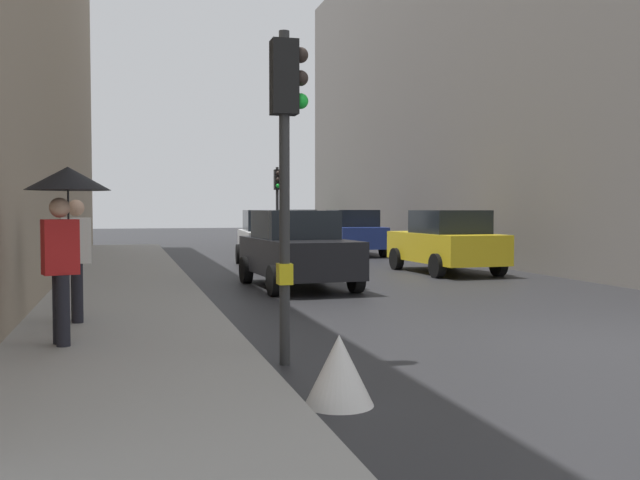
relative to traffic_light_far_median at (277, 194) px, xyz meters
name	(u,v)px	position (x,y,z in m)	size (l,w,h in m)	color
ground_plane	(617,346)	(0.15, -21.06, -2.44)	(120.00, 120.00, 0.00)	#28282B
sidewalk_kerb	(126,299)	(-6.09, -15.06, -2.36)	(2.94, 40.00, 0.16)	gray
building_facade_right	(559,85)	(10.91, -3.46, 4.37)	(12.00, 31.80, 13.60)	slate
traffic_light_far_median	(277,194)	(0.00, 0.00, 0.00)	(0.24, 0.43, 3.53)	#2D2D2D
traffic_light_near_left	(286,136)	(-4.30, -21.04, 0.19)	(0.43, 0.24, 3.80)	#2D2D2D
car_green_estate	(297,226)	(2.68, 7.79, -1.56)	(2.07, 4.23, 1.76)	#2D6038
car_white_compact	(272,238)	(-1.69, -7.16, -1.56)	(2.26, 4.32, 1.76)	silver
car_yellow_taxi	(446,242)	(2.59, -10.67, -1.56)	(2.11, 4.25, 1.76)	yellow
car_dark_suv	(297,249)	(-2.31, -13.19, -1.56)	(2.20, 4.29, 1.76)	black
car_blue_van	(351,233)	(2.38, -2.61, -1.56)	(2.14, 4.26, 1.76)	navy
pedestrian_with_umbrella	(66,205)	(-6.76, -19.96, -0.60)	(1.00, 1.00, 2.14)	black
pedestrian_with_black_backpack	(73,253)	(-6.81, -18.18, -1.27)	(0.63, 0.36, 1.77)	black
warning_sign_triangle	(339,370)	(-4.21, -22.83, -2.11)	(0.64, 0.64, 0.65)	silver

